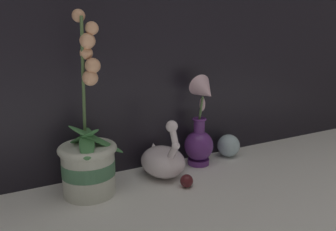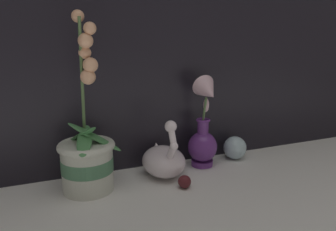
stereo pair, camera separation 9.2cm
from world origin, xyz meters
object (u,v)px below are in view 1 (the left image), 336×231
(glass_sphere, at_px, (229,145))
(blue_vase, at_px, (200,132))
(swan_figurine, at_px, (162,159))
(orchid_potted_plant, at_px, (89,158))

(glass_sphere, bearing_deg, blue_vase, -172.33)
(swan_figurine, relative_size, glass_sphere, 2.40)
(swan_figurine, distance_m, blue_vase, 0.16)
(orchid_potted_plant, xyz_separation_m, blue_vase, (0.37, 0.03, 0.01))
(orchid_potted_plant, height_order, blue_vase, orchid_potted_plant)
(orchid_potted_plant, bearing_deg, glass_sphere, 5.60)
(swan_figurine, bearing_deg, orchid_potted_plant, -176.12)
(orchid_potted_plant, height_order, swan_figurine, orchid_potted_plant)
(blue_vase, distance_m, glass_sphere, 0.15)
(blue_vase, bearing_deg, orchid_potted_plant, -175.14)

